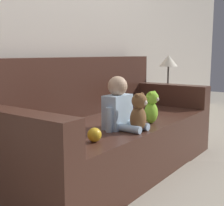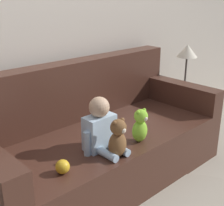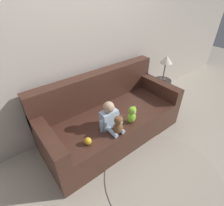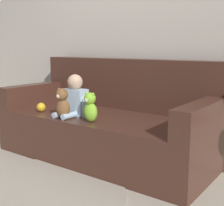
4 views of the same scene
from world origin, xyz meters
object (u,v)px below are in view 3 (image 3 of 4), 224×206
Objects in this scene: teddy_bear_brown at (118,125)px; plush_toy_side at (132,115)px; toy_ball at (88,141)px; person_baby at (109,117)px; side_table at (165,69)px; couch at (110,117)px.

plush_toy_side is (0.28, 0.05, -0.01)m from teddy_bear_brown.
toy_ball is (-0.39, 0.09, -0.09)m from teddy_bear_brown.
person_baby is 0.40× the size of side_table.
side_table reaches higher than teddy_bear_brown.
person_baby is 1.59m from side_table.
teddy_bear_brown is 1.07× the size of plush_toy_side.
couch is 0.46m from plush_toy_side.
person_baby is at bearing 93.00° from teddy_bear_brown.
couch is at bearing 65.29° from teddy_bear_brown.
side_table reaches higher than toy_ball.
plush_toy_side is at bearing -3.02° from toy_ball.
couch is at bearing -176.38° from side_table.
teddy_bear_brown is at bearing -87.00° from person_baby.
couch is at bearing 30.38° from toy_ball.
side_table is at bearing 3.62° from couch.
toy_ball is 0.09× the size of side_table.
teddy_bear_brown is 0.29m from plush_toy_side.
toy_ball is 2.00m from side_table.
plush_toy_side is at bearing -77.90° from couch.
plush_toy_side is at bearing -21.31° from person_baby.
couch is 23.11× the size of toy_ball.
toy_ball is at bearing -167.40° from side_table.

